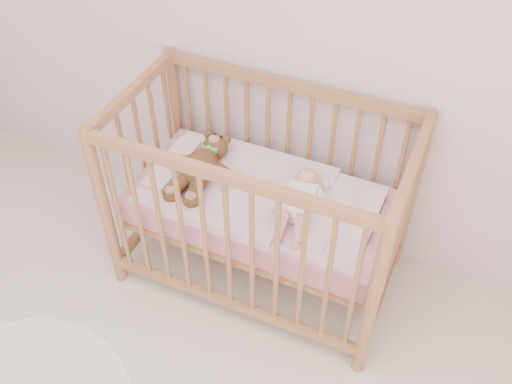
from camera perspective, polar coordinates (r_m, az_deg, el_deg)
The scene contains 5 objects.
crib at distance 2.74m, azimuth 0.42°, elevation -1.16°, with size 1.36×0.76×1.00m, color #AC6F49, non-canonical shape.
mattress at distance 2.75m, azimuth 0.42°, elevation -1.39°, with size 1.22×0.62×0.13m, color #C37A8B.
blanket at distance 2.70m, azimuth 0.43°, elevation -0.26°, with size 1.10×0.58×0.06m, color #F0A5B7, non-canonical shape.
baby at distance 2.58m, azimuth 4.39°, elevation -0.60°, with size 0.24×0.49×0.12m, color white, non-canonical shape.
teddy_bear at distance 2.74m, azimuth -5.65°, elevation 2.57°, with size 0.36×0.51×0.14m, color brown, non-canonical shape.
Camera 1 is at (0.94, -0.19, 2.43)m, focal length 40.00 mm.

